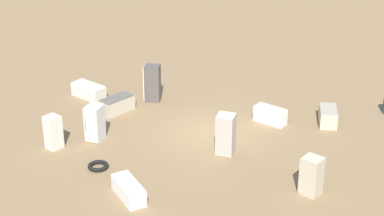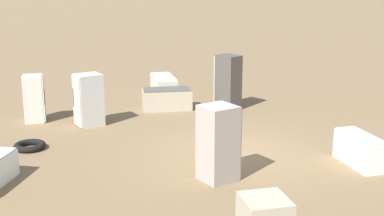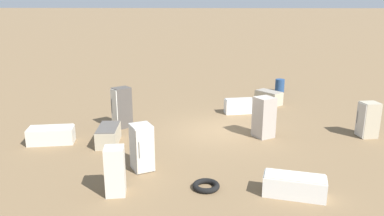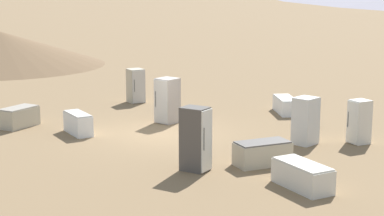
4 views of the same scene
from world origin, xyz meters
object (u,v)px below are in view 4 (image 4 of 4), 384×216
at_px(discarded_fridge_7, 302,176).
at_px(discarded_fridge_9, 285,105).
at_px(discarded_fridge_3, 262,153).
at_px(discarded_fridge_2, 196,139).
at_px(discarded_fridge_8, 136,86).
at_px(scrap_tire, 308,125).
at_px(discarded_fridge_0, 306,121).
at_px(discarded_fridge_5, 78,123).
at_px(discarded_fridge_4, 359,122).
at_px(discarded_fridge_6, 167,101).
at_px(discarded_fridge_1, 19,117).

distance_m(discarded_fridge_7, discarded_fridge_9, 9.67).
bearing_deg(discarded_fridge_9, discarded_fridge_3, 71.30).
bearing_deg(discarded_fridge_3, discarded_fridge_2, 81.87).
height_order(discarded_fridge_8, scrap_tire, discarded_fridge_8).
bearing_deg(discarded_fridge_2, discarded_fridge_8, -134.70).
bearing_deg(scrap_tire, discarded_fridge_3, 49.22).
relative_size(discarded_fridge_2, discarded_fridge_7, 0.97).
xyz_separation_m(discarded_fridge_0, discarded_fridge_9, (-1.46, -4.80, -0.47)).
bearing_deg(discarded_fridge_2, discarded_fridge_5, -105.63).
bearing_deg(discarded_fridge_9, scrap_tire, 95.27).
bearing_deg(discarded_fridge_5, discarded_fridge_7, -71.53).
bearing_deg(discarded_fridge_7, scrap_tire, -129.70).
height_order(discarded_fridge_5, discarded_fridge_7, discarded_fridge_5).
relative_size(discarded_fridge_2, discarded_fridge_9, 0.98).
bearing_deg(discarded_fridge_3, discarded_fridge_5, 34.13).
height_order(discarded_fridge_0, discarded_fridge_5, discarded_fridge_0).
xyz_separation_m(discarded_fridge_3, discarded_fridge_7, (-0.18, 2.30, -0.01)).
distance_m(discarded_fridge_0, discarded_fridge_4, 1.80).
bearing_deg(discarded_fridge_3, discarded_fridge_6, 4.45).
bearing_deg(discarded_fridge_6, discarded_fridge_0, -173.85).
height_order(discarded_fridge_3, discarded_fridge_4, discarded_fridge_4).
distance_m(discarded_fridge_3, discarded_fridge_7, 2.31).
height_order(discarded_fridge_4, discarded_fridge_5, discarded_fridge_4).
relative_size(discarded_fridge_1, discarded_fridge_7, 0.83).
bearing_deg(discarded_fridge_2, discarded_fridge_9, -173.78).
relative_size(discarded_fridge_3, discarded_fridge_9, 0.92).
bearing_deg(discarded_fridge_9, discarded_fridge_4, 103.90).
bearing_deg(discarded_fridge_2, scrap_tire, 173.51).
xyz_separation_m(discarded_fridge_3, discarded_fridge_8, (1.65, -10.66, 0.39)).
relative_size(discarded_fridge_0, discarded_fridge_1, 1.01).
bearing_deg(discarded_fridge_6, discarded_fridge_3, 158.57).
bearing_deg(discarded_fridge_4, discarded_fridge_6, 36.94).
relative_size(discarded_fridge_0, discarded_fridge_2, 0.85).
bearing_deg(discarded_fridge_2, discarded_fridge_0, 160.39).
height_order(discarded_fridge_1, discarded_fridge_5, discarded_fridge_5).
distance_m(discarded_fridge_4, discarded_fridge_7, 5.41).
xyz_separation_m(discarded_fridge_2, discarded_fridge_8, (-0.41, -10.63, -0.17)).
xyz_separation_m(discarded_fridge_7, scrap_tire, (-3.35, -6.39, -0.26)).
bearing_deg(discarded_fridge_8, discarded_fridge_4, 109.53).
relative_size(discarded_fridge_2, discarded_fridge_3, 1.07).
distance_m(discarded_fridge_4, discarded_fridge_6, 7.23).
height_order(discarded_fridge_1, discarded_fridge_8, discarded_fridge_8).
xyz_separation_m(discarded_fridge_2, scrap_tire, (-5.58, -4.05, -0.84)).
bearing_deg(discarded_fridge_1, scrap_tire, 29.47).
distance_m(discarded_fridge_2, discarded_fridge_4, 6.27).
height_order(discarded_fridge_0, discarded_fridge_6, discarded_fridge_6).
distance_m(discarded_fridge_1, discarded_fridge_7, 11.73).
height_order(discarded_fridge_7, scrap_tire, discarded_fridge_7).
bearing_deg(scrap_tire, discarded_fridge_6, -24.52).
bearing_deg(discarded_fridge_1, discarded_fridge_8, 80.47).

